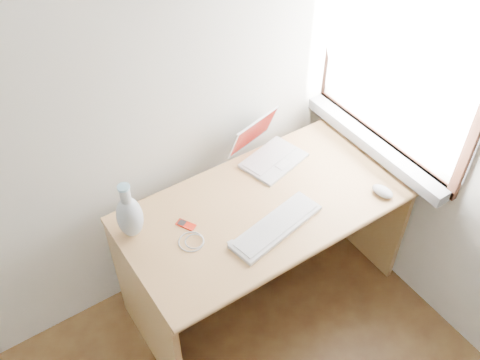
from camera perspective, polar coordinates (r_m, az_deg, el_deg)
window at (r=2.56m, az=16.19°, el=12.34°), size 0.11×0.99×1.10m
desk at (r=2.72m, az=1.65°, el=-4.41°), size 1.38×0.69×0.73m
laptop at (r=2.72m, az=3.13°, el=3.23°), size 0.35×0.33×0.21m
external_keyboard at (r=2.41m, az=3.89°, el=-4.94°), size 0.49×0.22×0.02m
mouse at (r=2.63m, az=14.96°, el=-1.18°), size 0.09×0.12×0.04m
ipod at (r=2.43m, az=-5.81°, el=-4.77°), size 0.08×0.10×0.01m
cable_coil at (r=2.37m, az=-5.22°, el=-6.56°), size 0.14×0.14×0.01m
remote at (r=2.34m, az=-0.58°, el=-7.16°), size 0.03×0.08×0.01m
vase at (r=2.35m, az=-11.70°, el=-3.72°), size 0.12×0.12×0.30m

